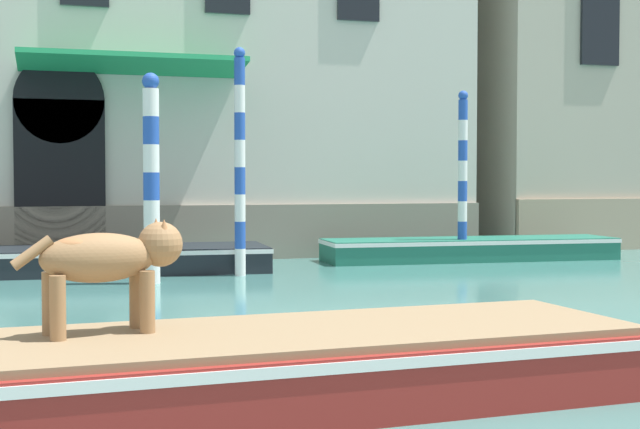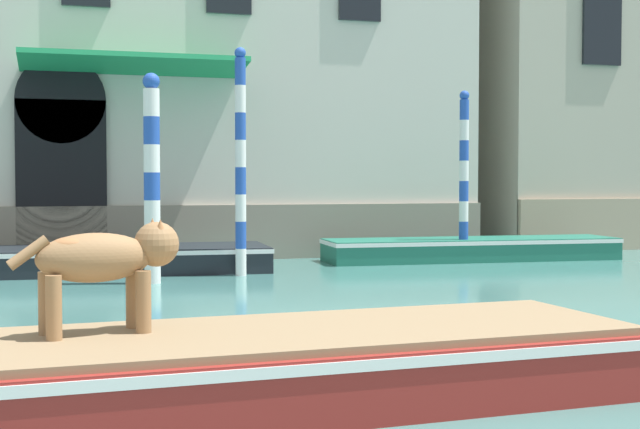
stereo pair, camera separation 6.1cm
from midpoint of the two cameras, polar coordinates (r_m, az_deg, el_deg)
The scene contains 7 objects.
boat_foreground at distance 6.79m, azimuth -8.54°, elevation -9.87°, with size 7.40×2.22×0.57m.
dog_on_deck at distance 6.90m, azimuth -13.23°, elevation -2.79°, with size 1.27×0.55×0.86m.
boat_moored_near_palazzo at distance 16.92m, azimuth -13.77°, elevation -2.79°, with size 6.27×2.24×0.47m.
boat_moored_far at distance 19.21m, azimuth 9.77°, elevation -2.16°, with size 6.39×1.78×0.47m.
mooring_pole_0 at distance 15.92m, azimuth -5.00°, elevation 3.43°, with size 0.20×0.20×4.06m.
mooring_pole_1 at distance 18.74m, azimuth 9.29°, elevation 2.47°, with size 0.20×0.20×3.56m.
mooring_pole_4 at distance 14.93m, azimuth -10.59°, elevation 2.36°, with size 0.28×0.28×3.47m.
Camera 2 is at (-1.26, -0.37, 1.73)m, focal length 50.00 mm.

